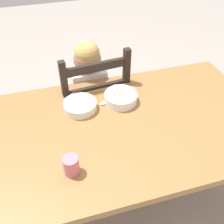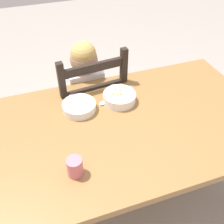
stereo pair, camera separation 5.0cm
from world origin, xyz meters
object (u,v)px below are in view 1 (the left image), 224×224
(child_figure, at_px, (90,89))
(bowl_of_carrots, at_px, (121,98))
(bowl_of_peas, at_px, (80,105))
(drinking_cup, at_px, (71,165))
(dining_table, at_px, (120,137))
(dining_chair, at_px, (92,108))
(spoon, at_px, (106,101))

(child_figure, relative_size, bowl_of_carrots, 5.13)
(bowl_of_peas, xyz_separation_m, bowl_of_carrots, (0.23, 0.00, 0.00))
(bowl_of_peas, height_order, drinking_cup, drinking_cup)
(child_figure, height_order, bowl_of_carrots, child_figure)
(dining_table, height_order, bowl_of_peas, bowl_of_peas)
(bowl_of_peas, bearing_deg, dining_table, -47.08)
(dining_chair, relative_size, spoon, 7.22)
(drinking_cup, bearing_deg, bowl_of_carrots, 49.10)
(dining_table, height_order, bowl_of_carrots, bowl_of_carrots)
(child_figure, relative_size, spoon, 7.27)
(bowl_of_peas, distance_m, bowl_of_carrots, 0.23)
(bowl_of_carrots, relative_size, drinking_cup, 2.07)
(bowl_of_carrots, bearing_deg, dining_table, -108.44)
(bowl_of_peas, bearing_deg, dining_chair, 68.02)
(spoon, bearing_deg, bowl_of_carrots, -13.25)
(dining_table, xyz_separation_m, bowl_of_peas, (-0.17, 0.18, 0.11))
(child_figure, xyz_separation_m, bowl_of_carrots, (0.12, -0.29, 0.12))
(dining_chair, relative_size, child_figure, 0.99)
(dining_chair, relative_size, bowl_of_peas, 5.17)
(drinking_cup, bearing_deg, dining_table, 37.22)
(child_figure, relative_size, drinking_cup, 10.60)
(bowl_of_carrots, xyz_separation_m, spoon, (-0.08, 0.02, -0.02))
(dining_chair, bearing_deg, bowl_of_carrots, -69.66)
(child_figure, bearing_deg, spoon, -82.66)
(dining_chair, distance_m, bowl_of_carrots, 0.43)
(dining_table, xyz_separation_m, drinking_cup, (-0.28, -0.22, 0.13))
(bowl_of_carrots, bearing_deg, drinking_cup, -130.90)
(dining_table, relative_size, dining_chair, 1.67)
(dining_chair, height_order, child_figure, child_figure)
(dining_chair, xyz_separation_m, spoon, (0.03, -0.28, 0.27))
(bowl_of_carrots, distance_m, spoon, 0.09)
(dining_chair, bearing_deg, child_figure, -141.78)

